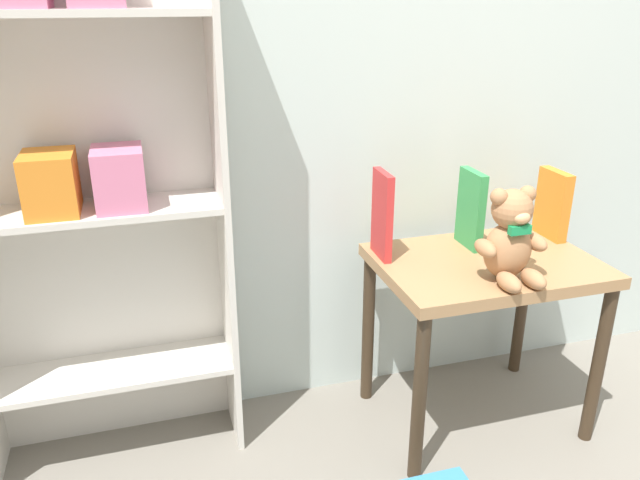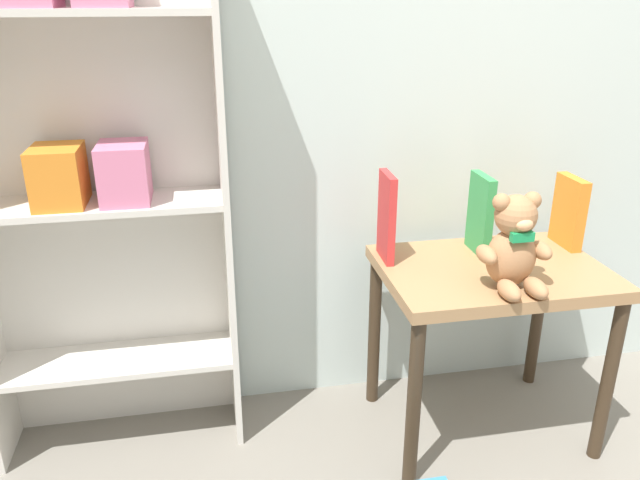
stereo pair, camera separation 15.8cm
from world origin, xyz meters
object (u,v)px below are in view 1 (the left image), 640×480
(book_standing_green, at_px, (471,209))
(display_table, at_px, (484,285))
(bookshelf_side, at_px, (87,176))
(book_standing_red, at_px, (382,215))
(book_standing_orange, at_px, (553,204))
(teddy_bear, at_px, (511,238))

(book_standing_green, bearing_deg, display_table, -89.45)
(bookshelf_side, height_order, book_standing_green, bookshelf_side)
(bookshelf_side, bearing_deg, book_standing_red, -5.85)
(book_standing_red, height_order, book_standing_green, book_standing_red)
(bookshelf_side, distance_m, book_standing_orange, 1.41)
(teddy_bear, xyz_separation_m, book_standing_orange, (0.31, 0.25, -0.01))
(bookshelf_side, xyz_separation_m, book_standing_orange, (1.40, -0.09, -0.18))
(book_standing_green, bearing_deg, bookshelf_side, 176.22)
(teddy_bear, height_order, book_standing_red, same)
(display_table, distance_m, teddy_bear, 0.24)
(bookshelf_side, height_order, display_table, bookshelf_side)
(book_standing_red, bearing_deg, display_table, -19.92)
(bookshelf_side, distance_m, book_standing_red, 0.83)
(teddy_bear, bearing_deg, book_standing_green, 86.25)
(display_table, height_order, book_standing_green, book_standing_green)
(bookshelf_side, height_order, teddy_bear, bookshelf_side)
(display_table, relative_size, book_standing_red, 2.47)
(teddy_bear, distance_m, book_standing_orange, 0.40)
(bookshelf_side, xyz_separation_m, teddy_bear, (1.09, -0.33, -0.17))
(bookshelf_side, xyz_separation_m, book_standing_red, (0.81, -0.08, -0.16))
(book_standing_orange, bearing_deg, teddy_bear, -141.47)
(book_standing_red, bearing_deg, book_standing_green, 1.71)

